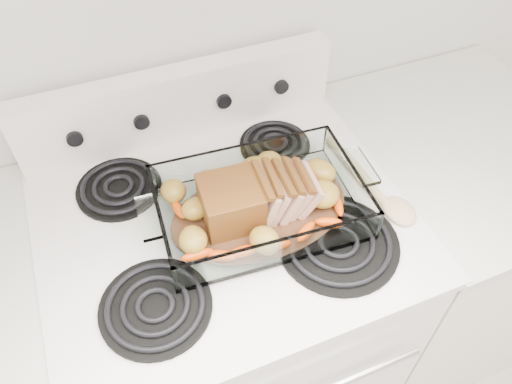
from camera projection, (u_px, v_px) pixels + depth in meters
name	position (u px, v px, depth m)	size (l,w,h in m)	color
electric_range	(231.00, 317.00, 1.41)	(0.78, 0.70, 1.12)	white
counter_right	(427.00, 247.00, 1.59)	(0.58, 0.68, 0.93)	white
baking_dish	(260.00, 207.00, 1.05)	(0.42, 0.27, 0.08)	white
pork_roast	(249.00, 200.00, 1.02)	(0.24, 0.12, 0.10)	#603812
roast_vegetables	(251.00, 192.00, 1.06)	(0.39, 0.21, 0.05)	#ED4200
wooden_spoon	(380.00, 192.00, 1.10)	(0.07, 0.30, 0.02)	tan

